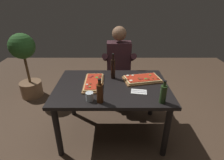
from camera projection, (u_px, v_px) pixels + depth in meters
ground_plane at (112, 131)px, 2.52m from camera, size 6.40×6.40×0.00m
dining_table at (112, 92)px, 2.23m from camera, size 1.40×0.96×0.74m
pizza_rectangular_front at (142, 79)px, 2.31m from camera, size 0.53×0.38×0.05m
pizza_rectangular_left at (94, 82)px, 2.22m from camera, size 0.25×0.52×0.05m
wine_bottle_dark at (163, 94)px, 1.80m from camera, size 0.07×0.07×0.25m
oil_bottle_amber at (100, 93)px, 1.81m from camera, size 0.07×0.07×0.27m
vinegar_bottle_green at (113, 68)px, 2.32m from camera, size 0.06×0.06×0.34m
tumbler_near_camera at (90, 97)px, 1.87m from camera, size 0.08×0.08×0.09m
napkin_cutlery_set at (139, 92)px, 2.04m from camera, size 0.20×0.14×0.01m
diner_chair at (118, 75)px, 3.07m from camera, size 0.44×0.44×0.87m
seated_diner at (119, 64)px, 2.85m from camera, size 0.53×0.41×1.33m
potted_plant_corner at (26, 62)px, 3.11m from camera, size 0.43×0.43×1.18m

